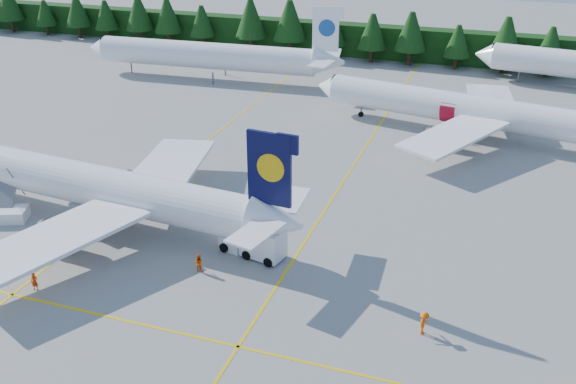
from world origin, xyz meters
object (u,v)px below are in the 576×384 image
(airliner_navy, at_px, (87,185))
(airliner_red, at_px, (447,107))
(service_truck, at_px, (253,240))
(airstairs, at_px, (4,210))

(airliner_navy, distance_m, airliner_red, 47.70)
(airliner_red, xyz_separation_m, service_truck, (-12.58, -37.90, -2.08))
(airliner_navy, xyz_separation_m, airstairs, (-8.10, -2.95, -2.76))
(airstairs, distance_m, service_truck, 26.03)
(airliner_navy, bearing_deg, airstairs, -154.76)
(airliner_red, height_order, service_truck, airliner_red)
(airliner_navy, height_order, airliner_red, airliner_navy)
(airliner_red, relative_size, airstairs, 5.74)
(airstairs, bearing_deg, service_truck, -18.30)
(service_truck, bearing_deg, airliner_red, 83.71)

